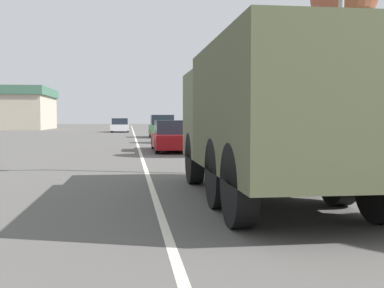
% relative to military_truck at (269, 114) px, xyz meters
% --- Properties ---
extents(ground_plane, '(180.00, 180.00, 0.00)m').
position_rel_military_truck_xyz_m(ground_plane, '(-2.01, 27.24, -1.55)').
color(ground_plane, '#565451').
extents(lane_centre_stripe, '(0.12, 120.00, 0.00)m').
position_rel_military_truck_xyz_m(lane_centre_stripe, '(-2.01, 27.24, -1.55)').
color(lane_centre_stripe, silver).
rests_on(lane_centre_stripe, ground).
extents(sidewalk_right, '(1.80, 120.00, 0.12)m').
position_rel_military_truck_xyz_m(sidewalk_right, '(2.49, 27.24, -1.49)').
color(sidewalk_right, '#9E9B93').
rests_on(sidewalk_right, ground).
extents(grass_strip_right, '(7.00, 120.00, 0.02)m').
position_rel_military_truck_xyz_m(grass_strip_right, '(6.89, 27.24, -1.54)').
color(grass_strip_right, '#6B9347').
rests_on(grass_strip_right, ground).
extents(military_truck, '(2.35, 6.61, 2.69)m').
position_rel_military_truck_xyz_m(military_truck, '(0.00, 0.00, 0.00)').
color(military_truck, '#545B3D').
rests_on(military_truck, ground).
extents(car_nearest_ahead, '(1.93, 4.78, 1.38)m').
position_rel_military_truck_xyz_m(car_nearest_ahead, '(-0.45, 13.31, -0.91)').
color(car_nearest_ahead, maroon).
rests_on(car_nearest_ahead, ground).
extents(car_second_ahead, '(1.92, 4.24, 1.73)m').
position_rel_military_truck_xyz_m(car_second_ahead, '(0.06, 28.77, -0.78)').
color(car_second_ahead, '#336B3D').
rests_on(car_second_ahead, ground).
extents(car_third_ahead, '(1.88, 4.65, 1.47)m').
position_rel_military_truck_xyz_m(car_third_ahead, '(-3.44, 43.49, -0.88)').
color(car_third_ahead, silver).
rests_on(car_third_ahead, ground).
extents(lamp_post, '(1.69, 0.24, 6.83)m').
position_rel_military_truck_xyz_m(lamp_post, '(2.52, 3.13, 2.66)').
color(lamp_post, gray).
rests_on(lamp_post, sidewalk_right).
extents(tree_far_right, '(2.66, 2.66, 6.96)m').
position_rel_military_truck_xyz_m(tree_far_right, '(5.74, 18.30, 4.05)').
color(tree_far_right, brown).
rests_on(tree_far_right, grass_strip_right).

